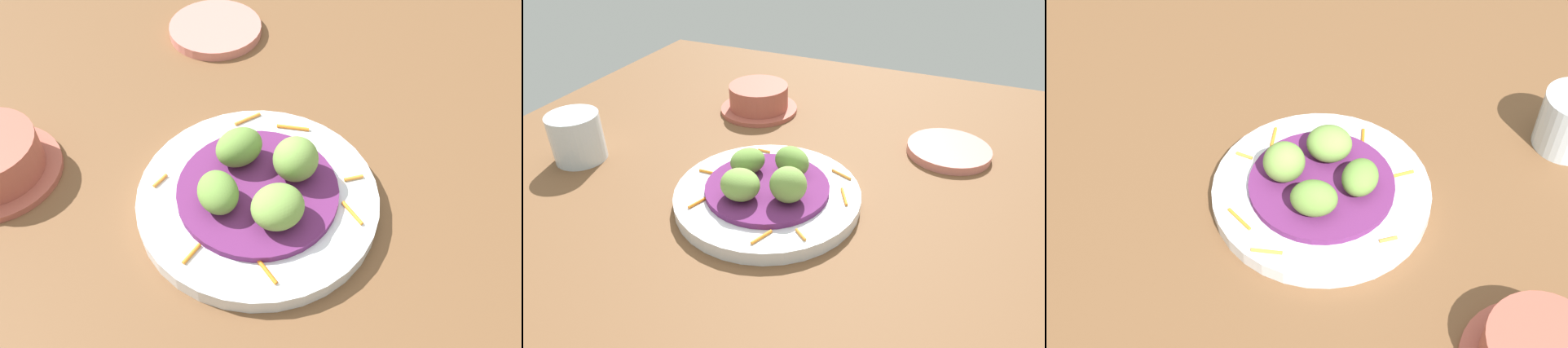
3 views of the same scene
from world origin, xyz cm
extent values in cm
cube|color=brown|center=(0.00, 0.00, 1.00)|extent=(110.00, 110.00, 2.00)
cylinder|color=silver|center=(-3.18, 1.45, 2.96)|extent=(25.51, 25.51, 1.92)
cylinder|color=#60235B|center=(-3.18, 1.45, 4.35)|extent=(16.96, 16.96, 0.85)
cylinder|color=orange|center=(4.42, -6.69, 4.12)|extent=(1.65, 3.30, 0.40)
cylinder|color=orange|center=(-2.62, 11.30, 4.12)|extent=(0.53, 2.56, 0.40)
cylinder|color=orange|center=(-10.25, -6.28, 4.12)|extent=(1.64, 1.90, 0.40)
cylinder|color=orange|center=(-9.48, 8.49, 4.12)|extent=(3.24, 1.48, 0.40)
cylinder|color=orange|center=(6.13, 6.40, 4.12)|extent=(0.42, 2.01, 0.40)
cylinder|color=orange|center=(-12.52, -2.16, 4.12)|extent=(3.13, 1.58, 0.40)
cylinder|color=orange|center=(-0.68, -8.69, 4.12)|extent=(3.54, 2.07, 0.40)
ellipsoid|color=olive|center=(-1.21, 5.37, 6.56)|extent=(6.49, 6.25, 3.57)
ellipsoid|color=#759E47|center=(-7.10, 3.43, 6.78)|extent=(6.59, 6.83, 4.00)
ellipsoid|color=#759E47|center=(-5.16, -2.47, 7.14)|extent=(4.86, 4.98, 4.73)
ellipsoid|color=olive|center=(0.74, -0.52, 6.86)|extent=(5.62, 6.33, 4.16)
cylinder|color=tan|center=(20.35, -19.80, 2.68)|extent=(13.14, 13.14, 1.36)
cylinder|color=#A85142|center=(22.91, 15.49, 2.40)|extent=(14.45, 14.45, 0.80)
cylinder|color=#A85142|center=(22.91, 15.49, 4.98)|extent=(10.98, 10.98, 4.37)
cylinder|color=silver|center=(-4.31, 33.64, 5.82)|extent=(7.92, 7.92, 7.64)
camera|label=1|loc=(-25.29, 30.57, 49.75)|focal=38.43mm
camera|label=2|loc=(-51.13, -21.84, 40.87)|focal=32.66mm
camera|label=3|loc=(47.30, -13.28, 62.62)|focal=46.78mm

